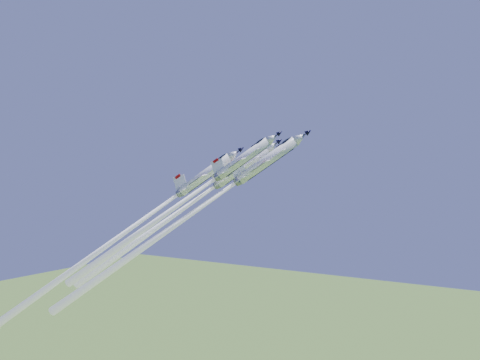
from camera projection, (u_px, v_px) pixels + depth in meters
The scene contains 4 objects.
jet_lead at pixel (178, 223), 102.55m from camera, with size 46.39×18.90×43.93m.
jet_left at pixel (178, 212), 109.34m from camera, with size 39.81×16.50×37.11m.
jet_right at pixel (174, 208), 93.95m from camera, with size 35.48×14.61×33.28m.
jet_slot at pixel (117, 238), 107.36m from camera, with size 47.75×19.25×45.64m.
Camera 1 is at (51.91, -83.17, 79.27)m, focal length 40.00 mm.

